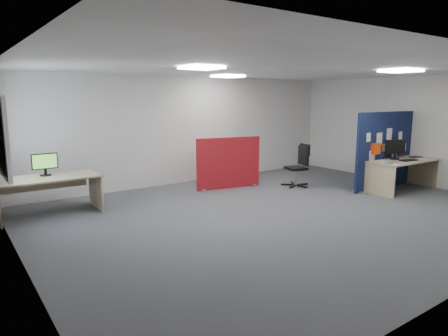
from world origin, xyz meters
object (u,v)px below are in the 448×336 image
monitor_main (395,148)px  second_desk (48,185)px  red_divider (229,163)px  office_chair (300,163)px  navy_divider (386,150)px  main_desk (401,166)px  monitor_second (45,163)px

monitor_main → second_desk: (-7.20, 2.53, -0.43)m
red_divider → office_chair: 1.77m
navy_divider → office_chair: (-1.54, 1.32, -0.33)m
navy_divider → main_desk: size_ratio=1.19×
red_divider → office_chair: (1.56, -0.83, -0.02)m
main_desk → second_desk: bearing=159.8°
red_divider → second_desk: red_divider is taller
monitor_second → office_chair: size_ratio=0.45×
navy_divider → monitor_main: (0.05, -0.21, 0.07)m
second_desk → office_chair: (5.61, -0.99, 0.02)m
red_divider → monitor_second: (-4.06, 0.25, 0.35)m
monitor_main → monitor_second: bearing=179.7°
monitor_second → navy_divider: bearing=-21.1°
monitor_second → office_chair: 5.74m
monitor_main → office_chair: bearing=155.7°
main_desk → monitor_second: bearing=159.2°
second_desk → monitor_second: monitor_second is taller
red_divider → main_desk: bearing=-27.0°
navy_divider → second_desk: (-7.15, 2.31, -0.36)m
second_desk → monitor_second: (-0.01, 0.09, 0.40)m
main_desk → monitor_main: 0.45m
main_desk → monitor_second: 7.79m
monitor_main → office_chair: size_ratio=0.50×
main_desk → monitor_second: size_ratio=4.05×
monitor_second → office_chair: monitor_second is taller
monitor_main → monitor_second: size_ratio=1.10×
monitor_second → red_divider: bearing=-6.0°
main_desk → red_divider: size_ratio=1.16×
navy_divider → red_divider: (-3.10, 2.15, -0.31)m
red_divider → monitor_second: size_ratio=3.49×
monitor_main → navy_divider: bearing=124.0°
monitor_second → monitor_main: bearing=-22.5°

